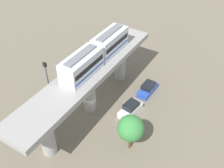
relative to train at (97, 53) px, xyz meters
name	(u,v)px	position (x,y,z in m)	size (l,w,h in m)	color
ground_plane	(90,109)	(0.00, -2.36, -8.92)	(120.00, 120.00, 0.00)	#706654
viaduct	(88,81)	(0.00, -2.36, -3.34)	(5.20, 28.00, 7.39)	#999691
train	(97,53)	(0.00, 0.00, 0.00)	(2.64, 13.55, 3.24)	silver
parked_car_white	(131,109)	(5.63, 0.26, -8.18)	(2.37, 4.41, 1.76)	white
parked_car_blue	(148,89)	(5.84, 5.80, -8.18)	(1.97, 4.27, 1.76)	#284CB7
tree_near_viaduct	(131,128)	(8.59, -5.52, -5.14)	(3.45, 3.45, 5.53)	brown
tree_mid_lot	(84,64)	(-5.43, 3.82, -6.05)	(2.92, 2.92, 4.35)	brown
signal_post	(50,90)	(-3.40, -6.59, -3.41)	(0.44, 0.28, 9.99)	#4C4C51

